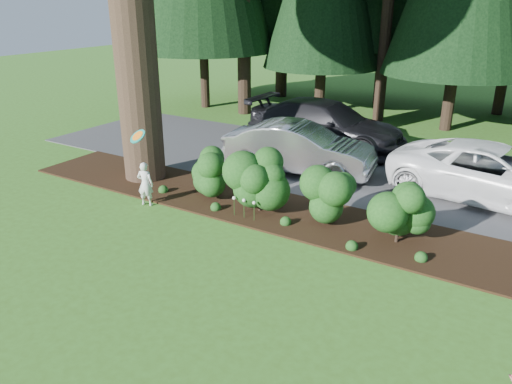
{
  "coord_description": "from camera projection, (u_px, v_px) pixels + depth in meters",
  "views": [
    {
      "loc": [
        6.02,
        -7.27,
        5.29
      ],
      "look_at": [
        0.7,
        1.36,
        1.3
      ],
      "focal_mm": 35.0,
      "sensor_mm": 36.0,
      "label": 1
    }
  ],
  "objects": [
    {
      "name": "ground",
      "position": [
        195.0,
        262.0,
        10.64
      ],
      "size": [
        80.0,
        80.0,
        0.0
      ],
      "primitive_type": "plane",
      "color": "#39641C",
      "rests_on": "ground"
    },
    {
      "name": "mulch_bed",
      "position": [
        271.0,
        209.0,
        13.21
      ],
      "size": [
        16.0,
        2.5,
        0.05
      ],
      "primitive_type": "cube",
      "color": "black",
      "rests_on": "ground"
    },
    {
      "name": "driveway",
      "position": [
        335.0,
        166.0,
        16.58
      ],
      "size": [
        22.0,
        6.0,
        0.03
      ],
      "primitive_type": "cube",
      "color": "#38383A",
      "rests_on": "ground"
    },
    {
      "name": "shrub_row",
      "position": [
        296.0,
        189.0,
        12.45
      ],
      "size": [
        6.53,
        1.6,
        1.61
      ],
      "color": "#163E13",
      "rests_on": "ground"
    },
    {
      "name": "lily_cluster",
      "position": [
        244.0,
        201.0,
        12.51
      ],
      "size": [
        0.69,
        0.09,
        0.57
      ],
      "color": "#163E13",
      "rests_on": "ground"
    },
    {
      "name": "car_silver_wagon",
      "position": [
        299.0,
        148.0,
        15.75
      ],
      "size": [
        4.94,
        2.32,
        1.57
      ],
      "primitive_type": "imported",
      "rotation": [
        0.0,
        0.0,
        1.71
      ],
      "color": "#ACACB0",
      "rests_on": "driveway"
    },
    {
      "name": "car_white_suv",
      "position": [
        494.0,
        174.0,
        13.52
      ],
      "size": [
        5.76,
        3.1,
        1.54
      ],
      "primitive_type": "imported",
      "rotation": [
        0.0,
        0.0,
        1.47
      ],
      "color": "white",
      "rests_on": "driveway"
    },
    {
      "name": "car_dark_suv",
      "position": [
        326.0,
        125.0,
        18.29
      ],
      "size": [
        5.98,
        2.52,
        1.72
      ],
      "primitive_type": "imported",
      "rotation": [
        0.0,
        0.0,
        1.55
      ],
      "color": "black",
      "rests_on": "driveway"
    },
    {
      "name": "child",
      "position": [
        145.0,
        184.0,
        13.34
      ],
      "size": [
        0.51,
        0.41,
        1.22
      ],
      "primitive_type": "imported",
      "rotation": [
        0.0,
        0.0,
        3.44
      ],
      "color": "silver",
      "rests_on": "ground"
    },
    {
      "name": "frisbee",
      "position": [
        138.0,
        136.0,
        13.24
      ],
      "size": [
        0.53,
        0.4,
        0.4
      ],
      "color": "#188574",
      "rests_on": "ground"
    }
  ]
}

